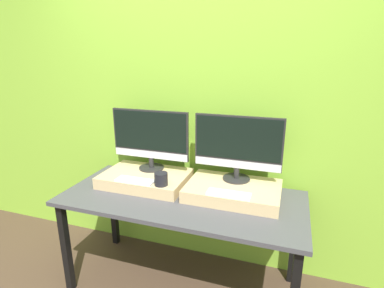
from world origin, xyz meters
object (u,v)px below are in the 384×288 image
object	(u,v)px
keyboard_right	(229,194)
mug	(161,179)
monitor_left	(150,137)
monitor_right	(238,145)
keyboard_left	(135,180)

from	to	relation	value
keyboard_right	mug	bearing A→B (deg)	180.00
monitor_left	keyboard_right	bearing A→B (deg)	-21.25
monitor_right	keyboard_right	bearing A→B (deg)	-90.00
keyboard_left	monitor_left	bearing A→B (deg)	90.00
monitor_right	keyboard_right	world-z (taller)	monitor_right
keyboard_left	mug	world-z (taller)	mug
monitor_left	keyboard_right	world-z (taller)	monitor_left
monitor_left	keyboard_left	world-z (taller)	monitor_left
monitor_left	mug	distance (m)	0.40
monitor_left	monitor_right	bearing A→B (deg)	0.00
monitor_left	mug	size ratio (longest dim) A/B	6.66
monitor_left	monitor_right	size ratio (longest dim) A/B	1.00
monitor_left	monitor_right	distance (m)	0.69
mug	keyboard_right	bearing A→B (deg)	0.00
keyboard_left	keyboard_right	distance (m)	0.69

